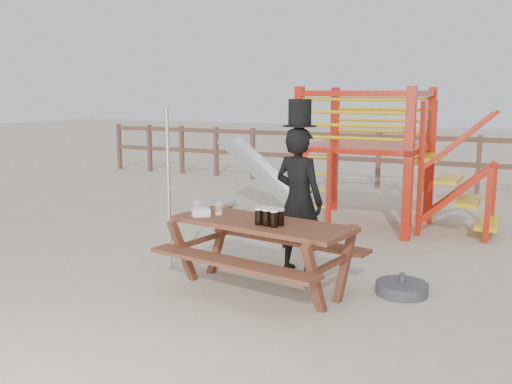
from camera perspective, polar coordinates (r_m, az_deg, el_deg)
name	(u,v)px	position (r m, az deg, el deg)	size (l,w,h in m)	color
ground	(247,291)	(5.92, -0.89, -9.91)	(60.00, 60.00, 0.00)	#C3B397
back_fence	(402,155)	(12.28, 14.41, 3.61)	(15.09, 0.09, 1.20)	brown
playground_fort	(362,155)	(8.92, 10.54, 3.69)	(4.71, 1.84, 2.10)	red
picnic_table	(261,247)	(5.82, 0.53, -5.53)	(2.04, 1.55, 0.72)	brown
man_with_hat	(299,197)	(6.33, 4.30, -0.48)	(0.67, 0.52, 1.94)	black
metal_pole	(169,190)	(6.52, -8.72, 0.19)	(0.04, 0.04, 1.84)	#B2B2B7
parasol_base	(402,288)	(6.00, 14.39, -9.32)	(0.52, 0.52, 0.22)	#3B3B40
paper_bag	(201,212)	(6.04, -5.52, -2.02)	(0.18, 0.14, 0.08)	white
stout_pints	(269,216)	(5.59, 1.35, -2.46)	(0.29, 0.20, 0.17)	black
empty_glasses	(208,208)	(6.10, -4.83, -1.61)	(0.30, 0.17, 0.15)	silver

